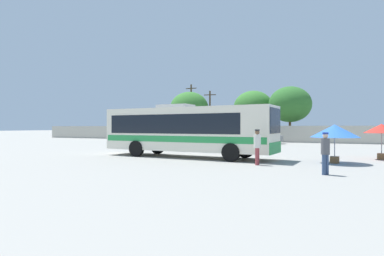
% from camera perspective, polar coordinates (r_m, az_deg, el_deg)
% --- Properties ---
extents(ground_plane, '(300.00, 300.00, 0.00)m').
position_cam_1_polar(ground_plane, '(30.33, 9.11, -3.48)').
color(ground_plane, gray).
extents(perimeter_wall, '(80.00, 0.30, 2.09)m').
position_cam_1_polar(perimeter_wall, '(42.26, 14.06, -1.03)').
color(perimeter_wall, '#B2AD9E').
rests_on(perimeter_wall, ground_plane).
extents(coach_bus_cream_green, '(11.43, 3.02, 3.40)m').
position_cam_1_polar(coach_bus_cream_green, '(20.61, -1.22, -0.15)').
color(coach_bus_cream_green, silver).
rests_on(coach_bus_cream_green, ground_plane).
extents(attendant_by_bus_door, '(0.38, 0.38, 1.82)m').
position_cam_1_polar(attendant_by_bus_door, '(16.66, 11.55, -2.93)').
color(attendant_by_bus_door, '#99383D').
rests_on(attendant_by_bus_door, ground_plane).
extents(passenger_waiting_on_apron, '(0.48, 0.48, 1.72)m').
position_cam_1_polar(passenger_waiting_on_apron, '(14.08, 22.67, -3.74)').
color(passenger_waiting_on_apron, '#33476B').
rests_on(passenger_waiting_on_apron, ground_plane).
extents(vendor_umbrella_near_gate_blue, '(2.51, 2.51, 2.08)m').
position_cam_1_polar(vendor_umbrella_near_gate_blue, '(18.72, 24.08, -0.55)').
color(vendor_umbrella_near_gate_blue, gray).
rests_on(vendor_umbrella_near_gate_blue, ground_plane).
extents(vendor_umbrella_secondary_red, '(1.97, 1.97, 2.12)m').
position_cam_1_polar(vendor_umbrella_secondary_red, '(22.13, 30.71, -0.21)').
color(vendor_umbrella_secondary_red, gray).
rests_on(vendor_umbrella_secondary_red, ground_plane).
extents(parked_car_leftmost_dark_blue, '(4.72, 2.24, 1.47)m').
position_cam_1_polar(parked_car_leftmost_dark_blue, '(42.55, -2.59, -1.37)').
color(parked_car_leftmost_dark_blue, navy).
rests_on(parked_car_leftmost_dark_blue, ground_plane).
extents(parked_car_second_grey, '(4.49, 2.10, 1.53)m').
position_cam_1_polar(parked_car_second_grey, '(40.32, 4.99, -1.42)').
color(parked_car_second_grey, slate).
rests_on(parked_car_second_grey, ground_plane).
extents(parked_car_third_grey, '(4.29, 2.23, 1.50)m').
position_cam_1_polar(parked_car_third_grey, '(38.38, 12.70, -1.53)').
color(parked_car_third_grey, slate).
rests_on(parked_car_third_grey, ground_plane).
extents(utility_pole_near, '(1.80, 0.24, 8.45)m').
position_cam_1_polar(utility_pole_near, '(49.00, -0.15, 3.08)').
color(utility_pole_near, '#4C3823').
rests_on(utility_pole_near, ground_plane).
extents(utility_pole_far, '(1.79, 0.46, 7.33)m').
position_cam_1_polar(utility_pole_far, '(47.77, 3.21, 2.47)').
color(utility_pole_far, '#4C3823').
rests_on(utility_pole_far, ground_plane).
extents(roadside_tree_left, '(5.83, 5.83, 7.28)m').
position_cam_1_polar(roadside_tree_left, '(48.80, -0.48, 3.55)').
color(roadside_tree_left, brown).
rests_on(roadside_tree_left, ground_plane).
extents(roadside_tree_midleft, '(5.77, 5.77, 7.32)m').
position_cam_1_polar(roadside_tree_midleft, '(48.49, 10.85, 3.65)').
color(roadside_tree_midleft, brown).
rests_on(roadside_tree_midleft, ground_plane).
extents(roadside_tree_midright, '(5.69, 5.69, 7.43)m').
position_cam_1_polar(roadside_tree_midright, '(45.38, 17.06, 4.05)').
color(roadside_tree_midright, brown).
rests_on(roadside_tree_midright, ground_plane).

